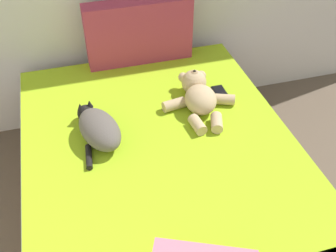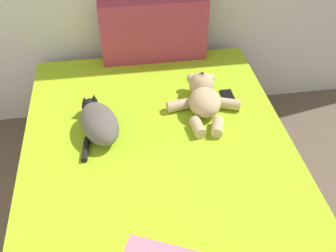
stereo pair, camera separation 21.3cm
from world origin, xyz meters
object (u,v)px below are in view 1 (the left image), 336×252
at_px(patterned_cushion, 139,32).
at_px(teddy_bear, 199,95).
at_px(cell_phone, 220,93).
at_px(bed, 165,190).
at_px(cat, 98,128).

xyz_separation_m(patterned_cushion, teddy_bear, (0.22, -0.59, -0.14)).
height_order(teddy_bear, cell_phone, teddy_bear).
bearing_deg(bed, patterned_cushion, 84.72).
bearing_deg(bed, teddy_bear, 49.78).
distance_m(bed, cat, 0.51).
relative_size(patterned_cushion, teddy_bear, 1.40).
height_order(bed, teddy_bear, teddy_bear).
xyz_separation_m(bed, patterned_cushion, (0.09, 0.95, 0.48)).
xyz_separation_m(bed, cat, (-0.30, 0.23, 0.34)).
distance_m(bed, teddy_bear, 0.58).
xyz_separation_m(bed, cell_phone, (0.47, 0.43, 0.28)).
height_order(patterned_cushion, teddy_bear, patterned_cushion).
bearing_deg(bed, cat, 142.91).
distance_m(patterned_cushion, cat, 0.83).
bearing_deg(patterned_cushion, cell_phone, -53.39).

